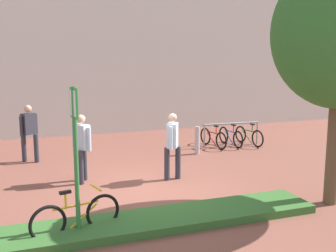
{
  "coord_description": "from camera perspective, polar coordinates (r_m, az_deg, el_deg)",
  "views": [
    {
      "loc": [
        -2.76,
        -8.96,
        3.17
      ],
      "look_at": [
        0.9,
        1.06,
        1.33
      ],
      "focal_mm": 44.14,
      "sensor_mm": 36.0,
      "label": 1
    }
  ],
  "objects": [
    {
      "name": "bike_rack_cluster",
      "position": [
        14.71,
        8.7,
        -1.38
      ],
      "size": [
        2.11,
        1.64,
        0.83
      ],
      "color": "#99999E",
      "rests_on": "ground"
    },
    {
      "name": "planter_strip",
      "position": [
        7.92,
        -3.55,
        -13.21
      ],
      "size": [
        7.0,
        1.1,
        0.16
      ],
      "primitive_type": "cube",
      "color": "#336028",
      "rests_on": "ground"
    },
    {
      "name": "ground_plane",
      "position": [
        9.89,
        -2.81,
        -8.91
      ],
      "size": [
        60.0,
        60.0,
        0.0
      ],
      "primitive_type": "plane",
      "color": "brown"
    },
    {
      "name": "person_suited_dark",
      "position": [
        12.9,
        -18.64,
        -0.49
      ],
      "size": [
        0.52,
        0.42,
        1.72
      ],
      "color": "#2D2D38",
      "rests_on": "ground"
    },
    {
      "name": "person_casual_tan",
      "position": [
        10.5,
        0.63,
        -2.22
      ],
      "size": [
        0.45,
        0.54,
        1.72
      ],
      "color": "#2D2D38",
      "rests_on": "ground"
    },
    {
      "name": "bike_at_sign",
      "position": [
        7.65,
        -12.53,
        -12.09
      ],
      "size": [
        1.65,
        0.53,
        0.86
      ],
      "color": "black",
      "rests_on": "ground"
    },
    {
      "name": "bollard_steel",
      "position": [
        13.36,
        4.06,
        -1.98
      ],
      "size": [
        0.16,
        0.16,
        0.9
      ],
      "primitive_type": "cylinder",
      "color": "#ADADB2",
      "rests_on": "ground"
    },
    {
      "name": "person_shirt_white",
      "position": [
        10.5,
        -11.82,
        -2.44
      ],
      "size": [
        0.43,
        0.51,
        1.72
      ],
      "color": "#2D2D38",
      "rests_on": "ground"
    },
    {
      "name": "building_facade",
      "position": [
        17.36,
        -11.2,
        15.67
      ],
      "size": [
        28.0,
        1.2,
        10.0
      ],
      "primitive_type": "cube",
      "color": "silver",
      "rests_on": "ground"
    },
    {
      "name": "parking_sign_post",
      "position": [
        7.2,
        -12.67,
        -2.04
      ],
      "size": [
        0.09,
        0.36,
        2.65
      ],
      "color": "#2D7238",
      "rests_on": "ground"
    }
  ]
}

